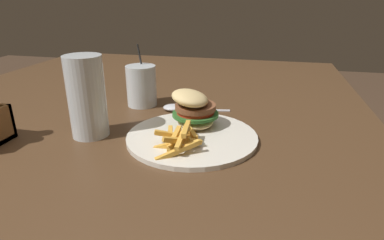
{
  "coord_description": "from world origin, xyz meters",
  "views": [
    {
      "loc": [
        -0.7,
        -0.35,
        1.0
      ],
      "look_at": [
        -0.09,
        -0.21,
        0.75
      ],
      "focal_mm": 30.0,
      "sensor_mm": 36.0,
      "label": 1
    }
  ],
  "objects_px": {
    "beer_glass": "(87,98)",
    "spoon": "(176,108)",
    "juice_glass": "(142,87)",
    "meal_plate_near": "(192,124)"
  },
  "relations": [
    {
      "from": "beer_glass",
      "to": "juice_glass",
      "type": "xyz_separation_m",
      "value": [
        0.22,
        -0.04,
        -0.03
      ]
    },
    {
      "from": "spoon",
      "to": "juice_glass",
      "type": "bearing_deg",
      "value": -22.11
    },
    {
      "from": "meal_plate_near",
      "to": "spoon",
      "type": "xyz_separation_m",
      "value": [
        0.15,
        0.08,
        -0.02
      ]
    },
    {
      "from": "meal_plate_near",
      "to": "beer_glass",
      "type": "relative_size",
      "value": 1.59
    },
    {
      "from": "beer_glass",
      "to": "juice_glass",
      "type": "relative_size",
      "value": 1.06
    },
    {
      "from": "beer_glass",
      "to": "spoon",
      "type": "height_order",
      "value": "beer_glass"
    },
    {
      "from": "meal_plate_near",
      "to": "juice_glass",
      "type": "relative_size",
      "value": 1.7
    },
    {
      "from": "spoon",
      "to": "beer_glass",
      "type": "bearing_deg",
      "value": 44.31
    },
    {
      "from": "juice_glass",
      "to": "meal_plate_near",
      "type": "bearing_deg",
      "value": -132.9
    },
    {
      "from": "meal_plate_near",
      "to": "spoon",
      "type": "relative_size",
      "value": 1.55
    }
  ]
}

